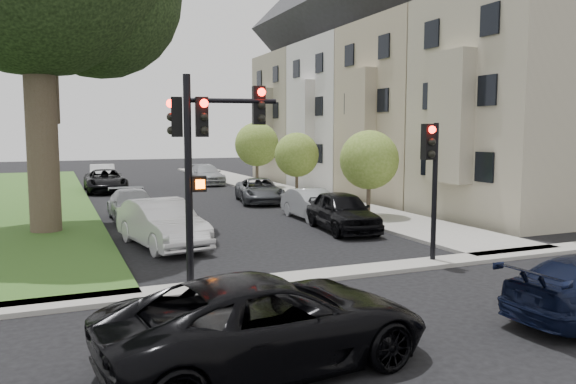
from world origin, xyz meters
name	(u,v)px	position (x,y,z in m)	size (l,w,h in m)	color
ground	(369,296)	(0.00, 0.00, 0.00)	(140.00, 140.00, 0.00)	black
grass_strip	(13,199)	(-9.00, 24.00, 0.06)	(8.00, 44.00, 0.12)	#376022
sidewalk_right	(271,189)	(6.75, 24.00, 0.06)	(3.50, 44.00, 0.12)	gray
sidewalk_cross	(331,274)	(0.00, 2.00, 0.06)	(60.00, 1.00, 0.12)	gray
house_a	(521,62)	(12.45, 8.00, 6.93)	(7.70, 7.55, 15.97)	#9C957E
house_b	(419,78)	(12.45, 15.50, 6.93)	(7.70, 7.55, 15.97)	gray
house_c	(353,87)	(12.45, 23.00, 6.93)	(7.70, 7.55, 15.97)	beige
house_d	(307,94)	(12.45, 30.50, 6.93)	(7.70, 7.55, 15.97)	gray
small_tree_a	(369,160)	(6.20, 10.41, 2.64)	(2.65, 2.65, 3.97)	#473625
small_tree_b	(297,155)	(6.20, 18.43, 2.56)	(2.57, 2.57, 3.85)	#473625
small_tree_c	(257,144)	(6.20, 25.26, 3.02)	(3.02, 3.02, 4.54)	#473625
traffic_signal_main	(204,143)	(-3.39, 2.23, 3.63)	(2.58, 0.68, 5.26)	black
traffic_signal_secondary	(431,166)	(3.36, 2.19, 2.90)	(0.52, 0.42, 4.15)	black
car_cross_near	(268,322)	(-3.65, -2.83, 0.78)	(2.58, 5.59, 1.55)	black
car_parked_0	(342,211)	(3.63, 8.09, 0.78)	(1.85, 4.59, 1.56)	black
car_parked_1	(312,204)	(3.77, 11.24, 0.67)	(1.42, 4.08, 1.35)	#999BA0
car_parked_2	(259,190)	(3.63, 17.70, 0.67)	(2.22, 4.82, 1.34)	#3F4247
car_parked_4	(206,175)	(3.63, 29.33, 0.73)	(2.03, 5.00, 1.45)	#999BA0
car_parked_5	(162,224)	(-3.49, 7.72, 0.80)	(1.69, 4.86, 1.60)	silver
car_parked_6	(133,205)	(-3.64, 13.97, 0.67)	(1.89, 4.64, 1.35)	#999BA0
car_parked_8	(105,181)	(-3.72, 26.57, 0.74)	(2.46, 5.33, 1.48)	black
car_parked_9	(103,176)	(-3.57, 30.55, 0.79)	(1.66, 4.77, 1.57)	silver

